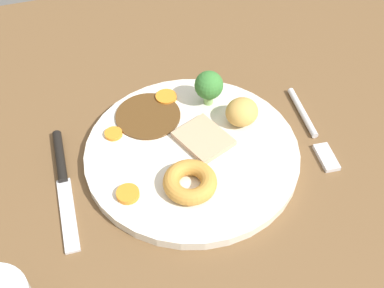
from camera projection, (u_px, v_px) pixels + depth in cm
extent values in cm
cube|color=brown|center=(211.00, 144.00, 66.47)|extent=(120.00, 84.00, 3.60)
cylinder|color=silver|center=(192.00, 153.00, 62.10)|extent=(27.84, 27.84, 1.40)
cylinder|color=#563819|center=(148.00, 116.00, 65.47)|extent=(8.97, 8.97, 0.30)
cube|color=tan|center=(203.00, 139.00, 62.27)|extent=(7.79, 8.36, 0.80)
torus|color=#C68938|center=(190.00, 182.00, 56.75)|extent=(6.54, 6.54, 2.02)
ellipsoid|color=tan|center=(241.00, 111.00, 63.72)|extent=(5.72, 5.53, 3.66)
cylinder|color=orange|center=(113.00, 134.00, 63.07)|extent=(2.36, 2.36, 0.48)
cylinder|color=orange|center=(166.00, 97.00, 67.78)|extent=(3.02, 3.02, 0.57)
cylinder|color=orange|center=(128.00, 194.00, 56.40)|extent=(2.78, 2.78, 0.68)
cylinder|color=#8CB766|center=(208.00, 98.00, 66.75)|extent=(1.31, 1.31, 1.86)
sphere|color=#387A33|center=(209.00, 85.00, 65.02)|extent=(3.99, 3.99, 3.99)
cylinder|color=silver|center=(303.00, 113.00, 67.36)|extent=(1.66, 9.54, 0.90)
cube|color=silver|center=(326.00, 157.00, 62.10)|extent=(2.36, 4.65, 0.60)
cylinder|color=black|center=(60.00, 156.00, 61.82)|extent=(1.40, 8.53, 1.20)
cube|color=silver|center=(68.00, 214.00, 56.34)|extent=(1.95, 10.54, 0.40)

